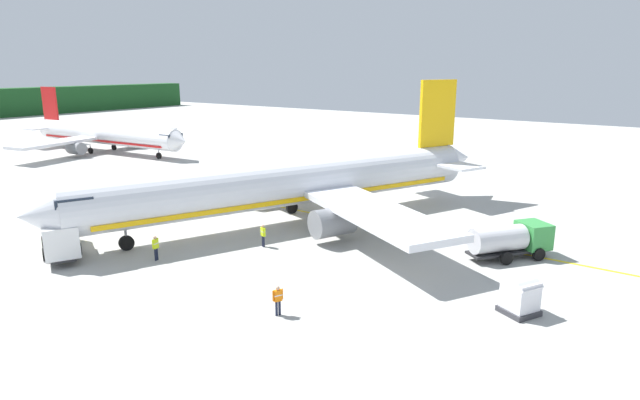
% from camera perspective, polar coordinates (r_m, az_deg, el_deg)
% --- Properties ---
extents(airliner_foreground, '(39.59, 33.31, 11.90)m').
position_cam_1_polar(airliner_foreground, '(45.47, -2.58, 1.77)').
color(airliner_foreground, silver).
rests_on(airliner_foreground, ground).
extents(airliner_mid_apron, '(28.68, 34.62, 9.87)m').
position_cam_1_polar(airliner_mid_apron, '(90.06, -22.16, 6.54)').
color(airliner_mid_apron, white).
rests_on(airliner_mid_apron, ground).
extents(service_truck_fuel, '(4.94, 6.94, 2.76)m').
position_cam_1_polar(service_truck_fuel, '(42.15, -26.16, -3.29)').
color(service_truck_fuel, yellow).
rests_on(service_truck_fuel, ground).
extents(service_truck_baggage, '(5.87, 5.08, 2.40)m').
position_cam_1_polar(service_truck_baggage, '(39.60, 19.80, -3.95)').
color(service_truck_baggage, '#338C3F').
rests_on(service_truck_baggage, ground).
extents(cargo_container_near, '(2.35, 2.35, 2.05)m').
position_cam_1_polar(cargo_container_near, '(31.24, 20.72, -9.72)').
color(cargo_container_near, '#333338').
rests_on(cargo_container_near, ground).
extents(crew_marshaller, '(0.38, 0.59, 1.73)m').
position_cam_1_polar(crew_marshaller, '(39.85, -6.14, -3.62)').
color(crew_marshaller, '#191E33').
rests_on(crew_marshaller, ground).
extents(crew_loader_left, '(0.58, 0.40, 1.71)m').
position_cam_1_polar(crew_loader_left, '(29.15, -4.55, -10.47)').
color(crew_loader_left, '#191E33').
rests_on(crew_loader_left, ground).
extents(crew_loader_right, '(0.62, 0.32, 1.79)m').
position_cam_1_polar(crew_loader_right, '(38.61, -17.25, -4.73)').
color(crew_loader_right, '#191E33').
rests_on(crew_loader_right, ground).
extents(apron_guide_line, '(0.30, 60.00, 0.01)m').
position_cam_1_polar(apron_guide_line, '(46.09, 4.47, -2.44)').
color(apron_guide_line, yellow).
rests_on(apron_guide_line, ground).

